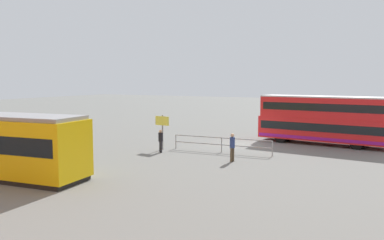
{
  "coord_description": "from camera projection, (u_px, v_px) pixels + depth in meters",
  "views": [
    {
      "loc": [
        -11.16,
        30.39,
        5.23
      ],
      "look_at": [
        1.92,
        5.04,
        2.33
      ],
      "focal_mm": 37.84,
      "sensor_mm": 36.0,
      "label": 1
    }
  ],
  "objects": [
    {
      "name": "ground_plane",
      "position": [
        242.0,
        144.0,
        32.49
      ],
      "size": [
        160.0,
        160.0,
        0.0
      ],
      "primitive_type": "plane",
      "color": "slate"
    },
    {
      "name": "double_decker_bus",
      "position": [
        323.0,
        120.0,
        32.34
      ],
      "size": [
        10.4,
        3.67,
        3.87
      ],
      "color": "red",
      "rests_on": "ground"
    },
    {
      "name": "pedestrian_near_railing",
      "position": [
        161.0,
        139.0,
        28.78
      ],
      "size": [
        0.45,
        0.45,
        1.64
      ],
      "color": "black",
      "rests_on": "ground"
    },
    {
      "name": "pedestrian_crossing",
      "position": [
        232.0,
        145.0,
        25.56
      ],
      "size": [
        0.38,
        0.38,
        1.81
      ],
      "color": "#4C3F2D",
      "rests_on": "ground"
    },
    {
      "name": "pedestrian_railing",
      "position": [
        222.0,
        142.0,
        28.84
      ],
      "size": [
        7.39,
        0.4,
        1.08
      ],
      "color": "gray",
      "rests_on": "ground"
    },
    {
      "name": "info_sign",
      "position": [
        162.0,
        125.0,
        29.88
      ],
      "size": [
        1.24,
        0.22,
        2.59
      ],
      "color": "slate",
      "rests_on": "ground"
    }
  ]
}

